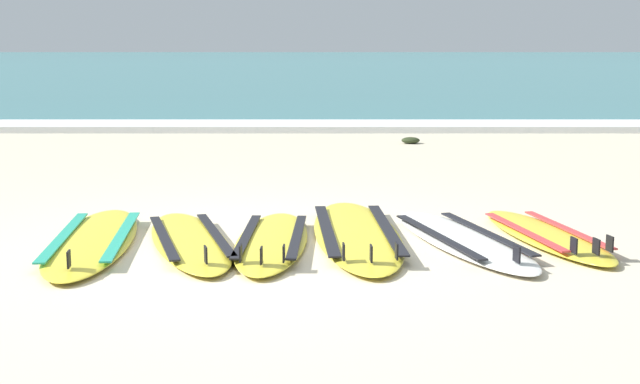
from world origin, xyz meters
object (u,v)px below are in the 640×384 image
object	(u,v)px
surfboard_3	(358,234)
surfboard_4	(463,239)
surfboard_0	(94,240)
surfboard_1	(191,240)
surfboard_5	(547,235)
surfboard_2	(273,241)

from	to	relation	value
surfboard_3	surfboard_4	size ratio (longest dim) A/B	1.15
surfboard_0	surfboard_1	size ratio (longest dim) A/B	1.10
surfboard_0	surfboard_5	xyz separation A→B (m)	(3.42, 0.18, 0.00)
surfboard_5	surfboard_0	bearing A→B (deg)	-176.99
surfboard_4	surfboard_5	bearing A→B (deg)	11.87
surfboard_0	surfboard_3	distance (m)	1.99
surfboard_3	surfboard_5	xyz separation A→B (m)	(1.44, -0.06, 0.00)
surfboard_4	surfboard_5	distance (m)	0.68
surfboard_1	surfboard_2	distance (m)	0.61
surfboard_0	surfboard_2	size ratio (longest dim) A/B	1.15
surfboard_1	surfboard_2	bearing A→B (deg)	-1.34
surfboard_1	surfboard_5	distance (m)	2.70
surfboard_4	surfboard_1	bearing A→B (deg)	-178.86
surfboard_2	surfboard_3	size ratio (longest dim) A/B	0.80
surfboard_1	surfboard_4	world-z (taller)	same
surfboard_4	surfboard_2	bearing A→B (deg)	-177.79
surfboard_0	surfboard_5	world-z (taller)	same
surfboard_0	surfboard_2	distance (m)	1.33
surfboard_0	surfboard_3	world-z (taller)	same
surfboard_1	surfboard_5	world-z (taller)	same
surfboard_0	surfboard_4	bearing A→B (deg)	0.85
surfboard_2	surfboard_5	distance (m)	2.09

